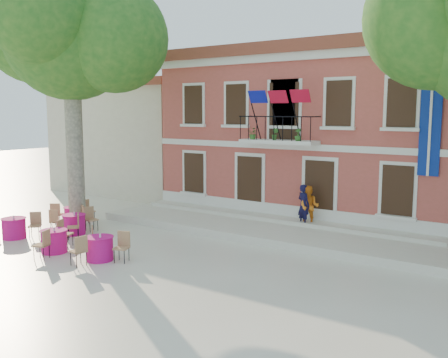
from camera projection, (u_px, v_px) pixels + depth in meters
ground at (147, 251)px, 16.88m from camera, size 90.00×90.00×0.00m
main_building at (324, 131)px, 23.41m from camera, size 13.50×9.59×7.50m
neighbor_west at (156, 136)px, 30.77m from camera, size 9.40×9.40×6.40m
terrace at (263, 230)px, 19.33m from camera, size 14.00×3.40×0.30m
plane_tree_west at (70, 34)px, 19.54m from camera, size 5.31×5.31×10.44m
pedestrian_navy at (304, 205)px, 19.24m from camera, size 0.70×0.59×1.62m
pedestrian_orange at (309, 206)px, 19.14m from camera, size 0.85×0.71×1.57m
cafe_table_0 at (74, 223)px, 19.17m from camera, size 1.84×1.77×0.95m
cafe_table_1 at (54, 240)px, 16.67m from camera, size 1.12×1.94×0.95m
cafe_table_2 at (14, 227)px, 18.54m from camera, size 1.70×1.61×0.95m
cafe_table_3 at (75, 215)px, 20.69m from camera, size 1.87×1.65×0.95m
cafe_table_4 at (100, 247)px, 15.79m from camera, size 1.85×1.75×0.95m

